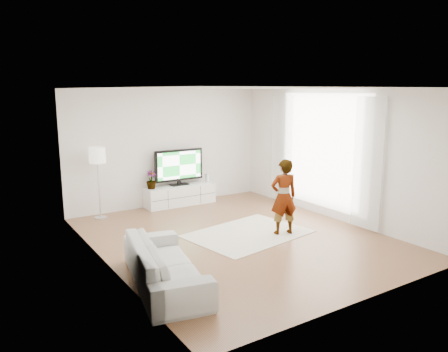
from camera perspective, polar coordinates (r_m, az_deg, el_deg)
floor at (r=8.41m, az=1.74°, el=-8.03°), size 6.00×6.00×0.00m
ceiling at (r=7.94m, az=1.86°, el=11.41°), size 6.00×6.00×0.00m
wall_left at (r=6.98m, az=-15.40°, el=-0.52°), size 0.02×6.00×2.80m
wall_right at (r=9.68m, az=14.12°, el=2.71°), size 0.02×6.00×2.80m
wall_back at (r=10.64m, az=-7.37°, el=3.70°), size 5.00×0.02×2.80m
wall_front at (r=5.89m, az=18.53°, el=-2.84°), size 5.00×0.02×2.80m
window at (r=9.86m, az=12.79°, el=3.22°), size 0.01×2.60×2.50m
curtain_near at (r=8.96m, az=18.30°, el=1.51°), size 0.04×0.70×2.60m
curtain_far at (r=10.77m, az=7.55°, el=3.51°), size 0.04×0.70×2.60m
media_console at (r=10.73m, az=-5.76°, el=-2.48°), size 1.75×0.50×0.49m
television at (r=10.61m, az=-5.90°, el=1.33°), size 1.25×0.25×0.87m
game_console at (r=11.01m, az=-2.25°, el=-0.23°), size 0.05×0.15×0.20m
potted_plant at (r=10.32m, az=-9.48°, el=-0.51°), size 0.25×0.25×0.43m
rug at (r=8.62m, az=3.17°, el=-7.52°), size 2.49×1.97×0.01m
player at (r=8.48m, az=7.79°, el=-2.71°), size 0.61×0.48×1.47m
sofa at (r=6.44m, az=-7.74°, el=-11.25°), size 1.28×2.31×0.64m
floor_lamp at (r=9.74m, az=-16.21°, el=2.22°), size 0.35×0.35×1.57m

